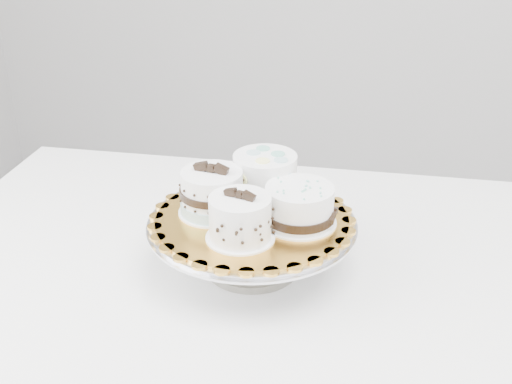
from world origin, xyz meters
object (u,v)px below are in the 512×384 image
(cake_dots, at_px, (265,177))
(cake_swirl, at_px, (240,219))
(cake_stand, at_px, (252,235))
(cake_board, at_px, (252,218))
(cake_ribbon, at_px, (300,206))
(cake_banded, at_px, (212,194))
(table, at_px, (269,304))

(cake_dots, bearing_deg, cake_swirl, -96.49)
(cake_stand, bearing_deg, cake_board, -45.00)
(cake_stand, distance_m, cake_board, 0.03)
(cake_stand, relative_size, cake_ribbon, 2.70)
(cake_swirl, distance_m, cake_banded, 0.09)
(cake_board, height_order, cake_dots, cake_dots)
(cake_board, relative_size, cake_ribbon, 2.48)
(cake_banded, bearing_deg, table, 11.34)
(cake_dots, relative_size, cake_ribbon, 1.03)
(table, relative_size, cake_ribbon, 10.52)
(cake_swirl, bearing_deg, cake_banded, 146.78)
(table, xyz_separation_m, cake_ribbon, (0.05, -0.01, 0.20))
(cake_swirl, xyz_separation_m, cake_banded, (-0.07, 0.07, 0.00))
(table, distance_m, cake_dots, 0.22)
(cake_stand, bearing_deg, cake_ribbon, 2.42)
(cake_stand, xyz_separation_m, cake_swirl, (0.00, -0.07, 0.07))
(cake_banded, height_order, cake_ribbon, cake_banded)
(cake_board, relative_size, cake_banded, 2.79)
(cake_stand, height_order, cake_swirl, cake_swirl)
(cake_board, bearing_deg, cake_banded, -179.35)
(cake_banded, bearing_deg, cake_stand, 5.72)
(cake_swirl, bearing_deg, cake_board, 102.26)
(cake_swirl, height_order, cake_banded, cake_banded)
(cake_board, distance_m, cake_ribbon, 0.08)
(cake_banded, bearing_deg, cake_board, 5.72)
(table, bearing_deg, cake_ribbon, -12.24)
(table, relative_size, cake_swirl, 11.94)
(cake_banded, bearing_deg, cake_swirl, -39.81)
(cake_swirl, bearing_deg, cake_stand, 102.26)
(cake_swirl, bearing_deg, cake_dots, 101.10)
(table, relative_size, cake_banded, 11.84)
(cake_dots, bearing_deg, cake_ribbon, -48.76)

